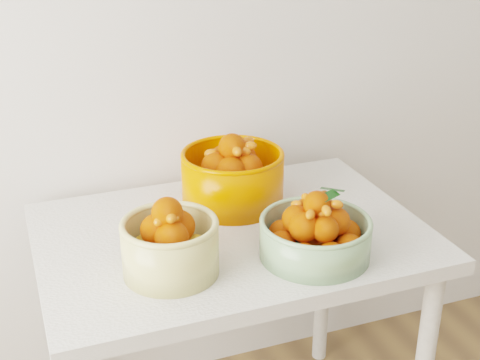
# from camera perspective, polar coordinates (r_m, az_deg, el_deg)

# --- Properties ---
(table) EXTENTS (1.00, 0.70, 0.75)m
(table) POSITION_cam_1_polar(r_m,az_deg,el_deg) (1.80, -0.70, -7.00)
(table) COLOR silver
(table) RESTS_ON ground
(bowl_cream) EXTENTS (0.27, 0.27, 0.19)m
(bowl_cream) POSITION_cam_1_polar(r_m,az_deg,el_deg) (1.55, -6.01, -5.53)
(bowl_cream) COLOR #D1C075
(bowl_cream) RESTS_ON table
(bowl_green) EXTENTS (0.35, 0.35, 0.17)m
(bowl_green) POSITION_cam_1_polar(r_m,az_deg,el_deg) (1.62, 6.46, -4.57)
(bowl_green) COLOR #82A777
(bowl_green) RESTS_ON table
(bowl_orange) EXTENTS (0.36, 0.36, 0.21)m
(bowl_orange) POSITION_cam_1_polar(r_m,az_deg,el_deg) (1.86, -0.62, 0.33)
(bowl_orange) COLOR #EF5800
(bowl_orange) RESTS_ON table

